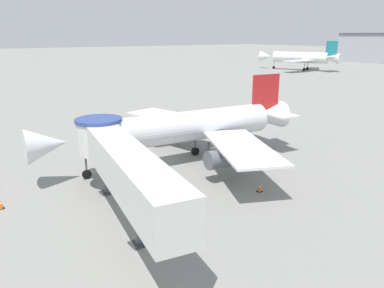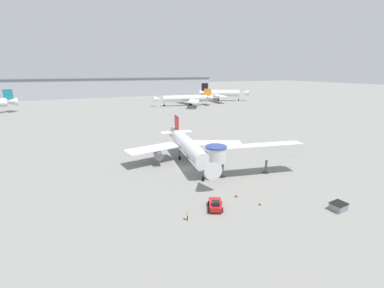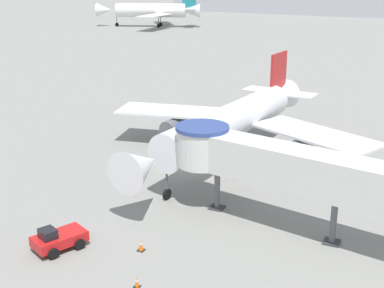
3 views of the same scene
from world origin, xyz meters
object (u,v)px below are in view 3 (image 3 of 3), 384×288
Objects in this scene: traffic_cone_apron_front at (137,283)px; background_jet_teal_tail at (153,10)px; jet_bridge at (280,165)px; pushback_tug_red at (58,239)px; traffic_cone_near_nose at (141,246)px; main_airplane at (232,122)px; traffic_cone_starboard_wing at (344,172)px.

traffic_cone_apron_front is 0.02× the size of background_jet_teal_tail.
jet_bridge is 5.12× the size of pushback_tug_red.
traffic_cone_near_nose is 136.33m from background_jet_teal_tail.
jet_bridge is 11.00m from traffic_cone_near_nose.
background_jet_teal_tail reaches higher than main_airplane.
background_jet_teal_tail is (-65.03, 100.34, 1.13)m from main_airplane.
traffic_cone_apron_front is 140.56m from background_jet_teal_tail.
traffic_cone_apron_front is at bearing -62.69° from traffic_cone_near_nose.
traffic_cone_starboard_wing is (14.73, 21.46, -0.38)m from pushback_tug_red.
background_jet_teal_tail is at bearing 140.73° from pushback_tug_red.
traffic_cone_near_nose is (-9.66, -19.32, -0.00)m from traffic_cone_starboard_wing.
main_airplane is at bearing 13.60° from background_jet_teal_tail.
traffic_cone_apron_front is (-5.12, -10.97, -4.45)m from jet_bridge.
background_jet_teal_tail is at bearing 133.63° from jet_bridge.
background_jet_teal_tail is (-73.08, 111.98, 0.20)m from jet_bridge.
jet_bridge is 133.72m from background_jet_teal_tail.
background_jet_teal_tail is (-66.02, 119.19, 4.58)m from traffic_cone_near_nose.
pushback_tug_red is (-12.12, -9.35, -4.00)m from jet_bridge.
background_jet_teal_tail reaches higher than traffic_cone_near_nose.
main_airplane is at bearing 103.09° from pushback_tug_red.
pushback_tug_red is 135.85m from background_jet_teal_tail.
traffic_cone_apron_front is at bearing -104.51° from jet_bridge.
traffic_cone_near_nose is at bearing -80.31° from main_airplane.
main_airplane is 46.92× the size of traffic_cone_apron_front.
jet_bridge is at bearing -102.13° from traffic_cone_starboard_wing.
traffic_cone_apron_front is 24.34m from traffic_cone_starboard_wing.
jet_bridge is at bearing 64.99° from traffic_cone_apron_front.
traffic_cone_starboard_wing is at bearing 63.43° from traffic_cone_near_nose.
pushback_tug_red is 5.51m from traffic_cone_near_nose.
pushback_tug_red is 6.17× the size of traffic_cone_apron_front.
traffic_cone_near_nose is (0.99, -18.85, -3.45)m from main_airplane.
traffic_cone_near_nose is at bearing 46.95° from pushback_tug_red.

